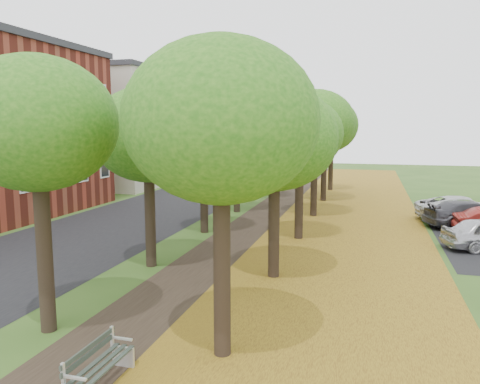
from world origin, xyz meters
The scene contains 10 objects.
ground centered at (0.00, 0.00, 0.00)m, with size 120.00×120.00×0.00m, color #2D4C19.
street_asphalt centered at (-7.50, 15.00, 0.00)m, with size 8.00×70.00×0.01m, color black.
footpath centered at (0.00, 15.00, 0.00)m, with size 3.20×70.00×0.01m, color black.
leaf_verge centered at (5.00, 15.00, 0.01)m, with size 7.50×70.00×0.01m, color olive.
tree_row_west centered at (-2.20, 15.00, 5.12)m, with size 4.29×34.29×6.97m.
tree_row_east centered at (2.60, 15.00, 5.12)m, with size 4.29×34.29×6.97m.
building_cream centered at (-17.00, 33.00, 5.21)m, with size 10.30×20.30×10.40m.
bench centered at (0.57, -2.00, 0.46)m, with size 0.58×1.88×0.88m.
car_grey centered at (11.03, 16.82, 0.71)m, with size 1.98×4.88×1.42m, color #38373D.
car_white centered at (11.00, 18.44, 0.72)m, with size 2.38×5.17×1.44m, color silver.
Camera 1 is at (5.80, -9.91, 5.32)m, focal length 35.00 mm.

